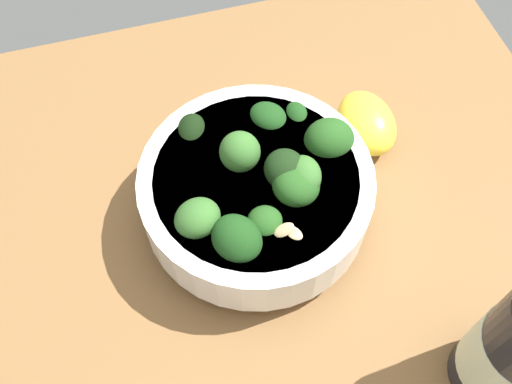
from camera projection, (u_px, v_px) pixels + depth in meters
ground_plane at (282, 260)px, 54.88cm from camera, size 62.99×62.99×4.55cm
bowl_of_broccoli at (258, 189)px, 51.01cm from camera, size 20.12×20.12×10.12cm
lemon_wedge at (367, 123)px, 57.53cm from camera, size 5.53×7.63×4.29cm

